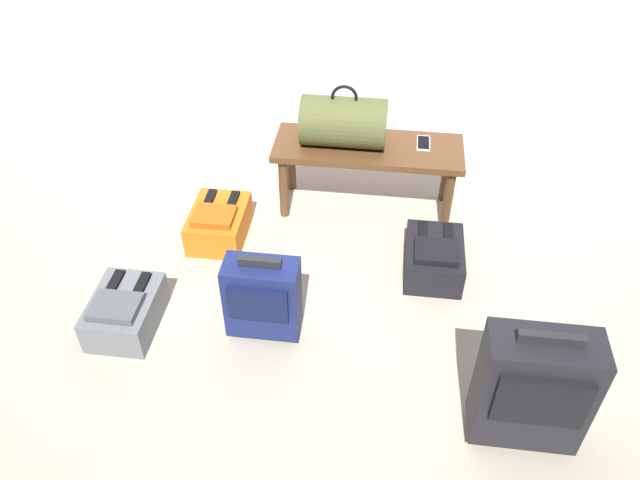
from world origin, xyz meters
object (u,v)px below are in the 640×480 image
duffel_bag_olive (344,122)px  cell_phone (423,143)px  suitcase_small_navy (262,297)px  backpack_orange (219,223)px  backpack_grey (125,311)px  backpack_dark (434,257)px  suitcase_upright_charcoal (533,389)px  bench (368,155)px

duffel_bag_olive → cell_phone: (0.42, 0.05, -0.13)m
duffel_bag_olive → suitcase_small_navy: (-0.25, -1.00, -0.30)m
backpack_orange → backpack_grey: same height
backpack_dark → backpack_grey: (-1.39, -0.54, 0.00)m
duffel_bag_olive → backpack_dark: duffel_bag_olive is taller
cell_phone → suitcase_upright_charcoal: suitcase_upright_charcoal is taller
duffel_bag_olive → backpack_dark: bearing=-44.0°
backpack_grey → backpack_orange: bearing=68.4°
cell_phone → backpack_grey: bearing=-140.3°
duffel_bag_olive → backpack_orange: (-0.62, -0.36, -0.44)m
suitcase_upright_charcoal → suitcase_small_navy: (-1.08, 0.39, -0.07)m
suitcase_upright_charcoal → suitcase_small_navy: bearing=159.9°
suitcase_small_navy → duffel_bag_olive: bearing=76.2°
suitcase_upright_charcoal → cell_phone: bearing=105.7°
suitcase_upright_charcoal → duffel_bag_olive: bearing=120.7°
cell_phone → backpack_orange: size_ratio=0.38×
suitcase_small_navy → backpack_grey: (-0.64, -0.03, -0.15)m
bench → backpack_orange: bearing=-154.3°
cell_phone → backpack_grey: cell_phone is taller
suitcase_small_navy → backpack_dark: suitcase_small_navy is taller
backpack_orange → backpack_dark: same height
backpack_orange → backpack_grey: size_ratio=1.00×
duffel_bag_olive → backpack_orange: size_ratio=1.16×
cell_phone → backpack_orange: 1.16m
bench → backpack_orange: size_ratio=2.63×
suitcase_small_navy → backpack_orange: bearing=120.0°
suitcase_small_navy → backpack_grey: 0.65m
suitcase_small_navy → backpack_grey: size_ratio=1.21×
backpack_orange → suitcase_upright_charcoal: bearing=-35.6°
duffel_bag_olive → cell_phone: 0.44m
suitcase_upright_charcoal → backpack_orange: bearing=144.4°
backpack_orange → cell_phone: bearing=21.7°
duffel_bag_olive → suitcase_upright_charcoal: size_ratio=0.73×
duffel_bag_olive → backpack_grey: 1.43m
cell_phone → duffel_bag_olive: bearing=-172.9°
suitcase_small_navy → backpack_dark: (0.76, 0.51, -0.15)m
suitcase_upright_charcoal → suitcase_small_navy: suitcase_upright_charcoal is taller
bench → duffel_bag_olive: 0.24m
cell_phone → backpack_grey: 1.73m
bench → backpack_dark: (0.37, -0.49, -0.25)m
suitcase_upright_charcoal → backpack_dark: 0.98m
duffel_bag_olive → backpack_orange: 0.84m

